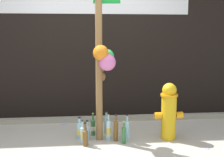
# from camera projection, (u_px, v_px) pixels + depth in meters

# --- Properties ---
(ground_plane) EXTENTS (14.00, 14.00, 0.00)m
(ground_plane) POSITION_uv_depth(u_px,v_px,m) (96.00, 146.00, 4.05)
(ground_plane) COLOR #ADA899
(building_wall) EXTENTS (10.00, 0.21, 3.54)m
(building_wall) POSITION_uv_depth(u_px,v_px,m) (92.00, 21.00, 5.40)
(building_wall) COLOR black
(building_wall) RESTS_ON ground_plane
(curb_strip) EXTENTS (8.00, 0.12, 0.08)m
(curb_strip) POSITION_uv_depth(u_px,v_px,m) (93.00, 119.00, 5.21)
(curb_strip) COLOR gray
(curb_strip) RESTS_ON ground_plane
(memorial_post) EXTENTS (0.52, 0.43, 2.50)m
(memorial_post) POSITION_uv_depth(u_px,v_px,m) (102.00, 44.00, 4.08)
(memorial_post) COLOR olive
(memorial_post) RESTS_ON ground_plane
(fire_hydrant) EXTENTS (0.42, 0.25, 0.84)m
(fire_hydrant) POSITION_uv_depth(u_px,v_px,m) (169.00, 111.00, 4.29)
(fire_hydrant) COLOR gold
(fire_hydrant) RESTS_ON ground_plane
(bottle_0) EXTENTS (0.07, 0.07, 0.38)m
(bottle_0) POSITION_uv_depth(u_px,v_px,m) (108.00, 130.00, 4.28)
(bottle_0) COLOR #B2DBEA
(bottle_0) RESTS_ON ground_plane
(bottle_1) EXTENTS (0.06, 0.06, 0.32)m
(bottle_1) POSITION_uv_depth(u_px,v_px,m) (124.00, 134.00, 4.14)
(bottle_1) COLOR #337038
(bottle_1) RESTS_ON ground_plane
(bottle_2) EXTENTS (0.07, 0.07, 0.35)m
(bottle_2) POSITION_uv_depth(u_px,v_px,m) (106.00, 124.00, 4.55)
(bottle_2) COLOR #93CCE0
(bottle_2) RESTS_ON ground_plane
(bottle_3) EXTENTS (0.07, 0.07, 0.35)m
(bottle_3) POSITION_uv_depth(u_px,v_px,m) (93.00, 127.00, 4.48)
(bottle_3) COLOR #337038
(bottle_3) RESTS_ON ground_plane
(bottle_4) EXTENTS (0.06, 0.06, 0.34)m
(bottle_4) POSITION_uv_depth(u_px,v_px,m) (83.00, 135.00, 4.14)
(bottle_4) COLOR #B2DBEA
(bottle_4) RESTS_ON ground_plane
(bottle_5) EXTENTS (0.08, 0.08, 0.33)m
(bottle_5) POSITION_uv_depth(u_px,v_px,m) (80.00, 130.00, 4.31)
(bottle_5) COLOR #93CCE0
(bottle_5) RESTS_ON ground_plane
(bottle_6) EXTENTS (0.06, 0.06, 0.34)m
(bottle_6) POSITION_uv_depth(u_px,v_px,m) (101.00, 128.00, 4.41)
(bottle_6) COLOR #337038
(bottle_6) RESTS_ON ground_plane
(bottle_7) EXTENTS (0.07, 0.07, 0.38)m
(bottle_7) POSITION_uv_depth(u_px,v_px,m) (127.00, 130.00, 4.27)
(bottle_7) COLOR #93CCE0
(bottle_7) RESTS_ON ground_plane
(bottle_8) EXTENTS (0.08, 0.08, 0.33)m
(bottle_8) POSITION_uv_depth(u_px,v_px,m) (85.00, 137.00, 4.04)
(bottle_8) COLOR brown
(bottle_8) RESTS_ON ground_plane
(bottle_9) EXTENTS (0.08, 0.08, 0.28)m
(bottle_9) POSITION_uv_depth(u_px,v_px,m) (87.00, 131.00, 4.30)
(bottle_9) COLOR #93CCE0
(bottle_9) RESTS_ON ground_plane
(bottle_10) EXTENTS (0.07, 0.07, 0.39)m
(bottle_10) POSITION_uv_depth(u_px,v_px,m) (116.00, 130.00, 4.24)
(bottle_10) COLOR brown
(bottle_10) RESTS_ON ground_plane
(litter_0) EXTENTS (0.10, 0.10, 0.01)m
(litter_0) POSITION_uv_depth(u_px,v_px,m) (108.00, 136.00, 4.43)
(litter_0) COLOR tan
(litter_0) RESTS_ON ground_plane
(litter_1) EXTENTS (0.17, 0.17, 0.01)m
(litter_1) POSITION_uv_depth(u_px,v_px,m) (65.00, 124.00, 5.06)
(litter_1) COLOR #8C99B2
(litter_1) RESTS_ON ground_plane
(litter_2) EXTENTS (0.09, 0.10, 0.01)m
(litter_2) POSITION_uv_depth(u_px,v_px,m) (207.00, 148.00, 3.97)
(litter_2) COLOR #8C99B2
(litter_2) RESTS_ON ground_plane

